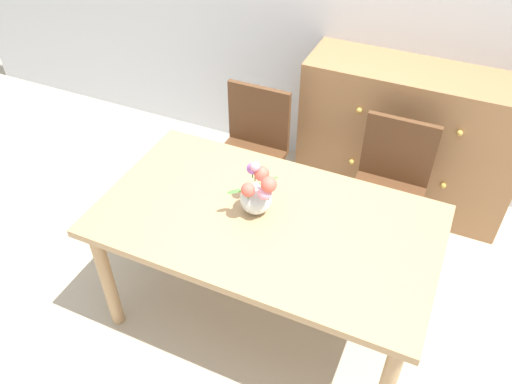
# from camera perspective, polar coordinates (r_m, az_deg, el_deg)

# --- Properties ---
(ground_plane) EXTENTS (12.00, 12.00, 0.00)m
(ground_plane) POSITION_cam_1_polar(r_m,az_deg,el_deg) (3.05, 0.97, -13.24)
(ground_plane) COLOR #B7AD99
(dining_table) EXTENTS (1.64, 0.93, 0.76)m
(dining_table) POSITION_cam_1_polar(r_m,az_deg,el_deg) (2.54, 1.14, -4.37)
(dining_table) COLOR tan
(dining_table) RESTS_ON ground_plane
(chair_left) EXTENTS (0.42, 0.42, 0.90)m
(chair_left) POSITION_cam_1_polar(r_m,az_deg,el_deg) (3.34, -0.46, 5.09)
(chair_left) COLOR brown
(chair_left) RESTS_ON ground_plane
(chair_right) EXTENTS (0.42, 0.42, 0.90)m
(chair_right) POSITION_cam_1_polar(r_m,az_deg,el_deg) (3.15, 14.60, 0.99)
(chair_right) COLOR brown
(chair_right) RESTS_ON ground_plane
(dresser) EXTENTS (1.40, 0.47, 1.00)m
(dresser) POSITION_cam_1_polar(r_m,az_deg,el_deg) (3.58, 16.42, 5.63)
(dresser) COLOR #9E7047
(dresser) RESTS_ON ground_plane
(flower_vase) EXTENTS (0.24, 0.22, 0.27)m
(flower_vase) POSITION_cam_1_polar(r_m,az_deg,el_deg) (2.43, 0.12, -0.11)
(flower_vase) COLOR silver
(flower_vase) RESTS_ON dining_table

